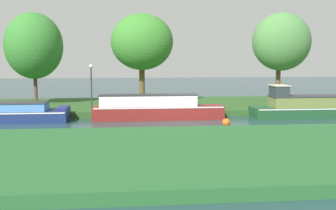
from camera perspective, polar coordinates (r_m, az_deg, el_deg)
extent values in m
plane|color=#244146|center=(24.68, 1.94, -2.36)|extent=(120.00, 120.00, 0.00)
cube|color=#2C5523|center=(31.55, 0.19, -0.09)|extent=(72.00, 10.00, 0.40)
cube|color=#265D2C|center=(15.93, 6.44, -6.52)|extent=(72.00, 10.00, 0.40)
cube|color=maroon|center=(25.66, -1.33, -1.08)|extent=(8.13, 1.44, 0.84)
cube|color=white|center=(25.62, -1.34, -0.23)|extent=(7.97, 1.47, 0.07)
cube|color=white|center=(25.53, -2.76, 0.59)|extent=(6.00, 1.10, 0.68)
cube|color=#2C2D2F|center=(25.50, -2.76, 1.41)|extent=(6.10, 1.15, 0.06)
cube|color=#1C4A28|center=(28.42, 19.83, -0.91)|extent=(8.47, 1.94, 0.67)
cube|color=white|center=(28.38, 19.86, -0.31)|extent=(8.31, 1.97, 0.07)
cube|color=olive|center=(28.12, 18.94, 0.45)|extent=(4.95, 1.47, 0.68)
cube|color=#37323C|center=(28.09, 18.97, 1.20)|extent=(5.05, 1.55, 0.06)
cube|color=#2A3535|center=(27.28, 15.18, 1.85)|extent=(0.94, 1.24, 0.69)
cube|color=beige|center=(27.26, 15.20, 2.64)|extent=(1.04, 1.32, 0.06)
cube|color=navy|center=(26.39, -20.05, -1.45)|extent=(5.93, 2.28, 0.67)
cube|color=white|center=(26.35, -20.07, -0.82)|extent=(5.81, 2.31, 0.07)
cube|color=#508BCD|center=(26.43, -20.99, -0.23)|extent=(4.25, 1.73, 0.48)
cube|color=#343433|center=(26.40, -21.01, 0.35)|extent=(4.35, 1.82, 0.06)
cube|color=navy|center=(25.81, -14.35, -0.46)|extent=(0.60, 1.91, 0.20)
cylinder|color=brown|center=(32.29, -17.92, 2.78)|extent=(0.27, 0.27, 3.00)
ellipsoid|color=#347A2D|center=(32.18, -18.12, 7.82)|extent=(4.23, 4.41, 4.88)
cylinder|color=brown|center=(31.90, -3.63, 3.47)|extent=(0.43, 0.43, 3.49)
ellipsoid|color=#3B822D|center=(31.29, -3.62, 8.75)|extent=(4.69, 3.88, 4.24)
cylinder|color=brown|center=(35.11, 15.03, 3.52)|extent=(0.38, 0.38, 3.48)
ellipsoid|color=#4D8443|center=(34.62, 15.49, 8.48)|extent=(4.75, 3.76, 4.67)
cylinder|color=#333338|center=(27.74, -10.58, 2.20)|extent=(0.10, 0.10, 2.77)
sphere|color=white|center=(27.67, -10.65, 5.31)|extent=(0.24, 0.24, 0.24)
cylinder|color=#4D312E|center=(27.10, 0.91, -0.07)|extent=(0.19, 0.19, 0.62)
cylinder|color=#4F3B27|center=(26.93, -4.13, -0.24)|extent=(0.19, 0.19, 0.51)
sphere|color=#E55919|center=(23.19, 8.09, -2.41)|extent=(0.46, 0.46, 0.46)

